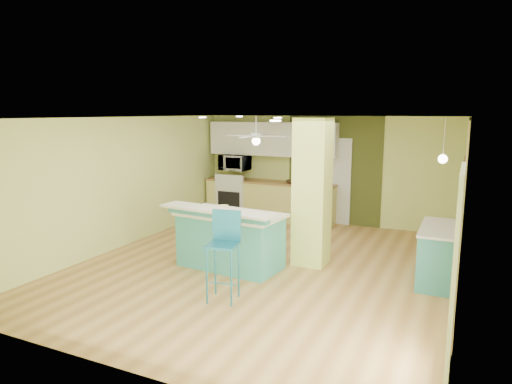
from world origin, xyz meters
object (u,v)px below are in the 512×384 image
(side_counter, at_px, (439,254))
(fruit_bowl, at_px, (292,182))
(canister, at_px, (224,210))
(bar_stool, at_px, (224,241))
(peninsula, at_px, (230,239))

(side_counter, relative_size, fruit_bowl, 4.58)
(canister, bearing_deg, bar_stool, -60.42)
(side_counter, distance_m, fruit_bowl, 4.31)
(bar_stool, bearing_deg, canister, 109.16)
(peninsula, height_order, side_counter, peninsula)
(peninsula, distance_m, side_counter, 3.32)
(peninsula, bearing_deg, fruit_bowl, 98.40)
(bar_stool, relative_size, canister, 7.83)
(side_counter, relative_size, canister, 8.42)
(peninsula, height_order, canister, canister)
(fruit_bowl, bearing_deg, peninsula, -87.21)
(peninsula, relative_size, side_counter, 1.52)
(fruit_bowl, relative_size, canister, 1.84)
(bar_stool, relative_size, side_counter, 0.93)
(bar_stool, relative_size, fruit_bowl, 4.25)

